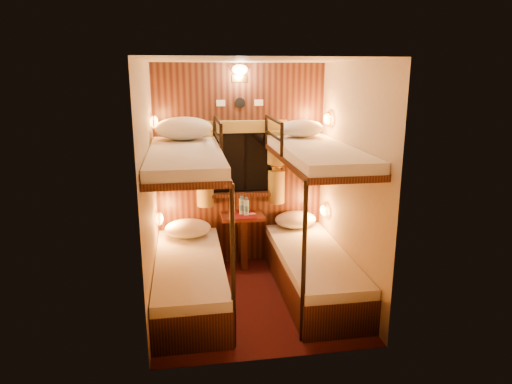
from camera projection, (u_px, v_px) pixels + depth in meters
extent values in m
plane|color=#360F0E|center=(254.00, 298.00, 4.77)|extent=(2.10, 2.10, 0.00)
plane|color=silver|center=(253.00, 60.00, 4.16)|extent=(2.10, 2.10, 0.00)
plane|color=#C6B293|center=(240.00, 166.00, 5.47)|extent=(2.40, 0.00, 2.40)
plane|color=#C6B293|center=(275.00, 221.00, 3.46)|extent=(2.40, 0.00, 2.40)
plane|color=#C6B293|center=(149.00, 191.00, 4.31)|extent=(0.00, 2.40, 2.40)
plane|color=#C6B293|center=(351.00, 183.00, 4.62)|extent=(0.00, 2.40, 2.40)
cube|color=black|center=(240.00, 166.00, 5.45)|extent=(2.00, 0.03, 2.40)
cube|color=black|center=(190.00, 284.00, 4.69)|extent=(0.70, 1.90, 0.35)
cube|color=white|center=(189.00, 264.00, 4.64)|extent=(0.68, 1.88, 0.10)
cube|color=black|center=(185.00, 163.00, 4.37)|extent=(0.70, 1.90, 0.06)
cube|color=white|center=(185.00, 155.00, 4.35)|extent=(0.68, 1.88, 0.10)
cylinder|color=black|center=(233.00, 269.00, 3.75)|extent=(0.04, 0.04, 1.45)
cylinder|color=black|center=(215.00, 131.00, 5.21)|extent=(0.04, 0.04, 0.32)
cylinder|color=black|center=(221.00, 142.00, 4.40)|extent=(0.04, 0.04, 0.32)
cylinder|color=black|center=(217.00, 121.00, 4.77)|extent=(0.04, 0.85, 0.04)
cylinder|color=black|center=(218.00, 137.00, 4.81)|extent=(0.03, 0.85, 0.03)
cube|color=black|center=(312.00, 276.00, 4.89)|extent=(0.70, 1.90, 0.35)
cube|color=white|center=(313.00, 256.00, 4.84)|extent=(0.68, 1.88, 0.10)
cube|color=black|center=(316.00, 159.00, 4.57)|extent=(0.70, 1.90, 0.06)
cube|color=white|center=(317.00, 151.00, 4.55)|extent=(0.68, 1.88, 0.10)
cylinder|color=black|center=(304.00, 264.00, 3.84)|extent=(0.04, 0.04, 1.45)
cylinder|color=black|center=(266.00, 130.00, 5.31)|extent=(0.04, 0.04, 0.32)
cylinder|color=black|center=(282.00, 140.00, 4.49)|extent=(0.04, 0.04, 0.32)
cylinder|color=black|center=(274.00, 120.00, 4.86)|extent=(0.04, 0.85, 0.04)
cylinder|color=black|center=(273.00, 136.00, 4.90)|extent=(0.03, 0.85, 0.03)
cube|color=black|center=(240.00, 163.00, 5.42)|extent=(0.98, 0.02, 0.78)
cube|color=black|center=(241.00, 163.00, 5.41)|extent=(0.90, 0.01, 0.70)
cube|color=black|center=(241.00, 194.00, 5.48)|extent=(1.00, 0.12, 0.04)
cube|color=olive|center=(240.00, 127.00, 5.28)|extent=(1.10, 0.06, 0.14)
cylinder|color=olive|center=(204.00, 149.00, 5.27)|extent=(0.22, 0.22, 0.40)
cylinder|color=olive|center=(204.00, 169.00, 5.33)|extent=(0.11, 0.11, 0.12)
cylinder|color=olive|center=(205.00, 189.00, 5.39)|extent=(0.20, 0.20, 0.40)
torus|color=#B68435|center=(204.00, 169.00, 5.33)|extent=(0.14, 0.14, 0.02)
cylinder|color=olive|center=(277.00, 147.00, 5.40)|extent=(0.22, 0.22, 0.40)
cylinder|color=olive|center=(277.00, 166.00, 5.46)|extent=(0.11, 0.11, 0.12)
cylinder|color=olive|center=(276.00, 187.00, 5.52)|extent=(0.20, 0.20, 0.40)
torus|color=#B68435|center=(277.00, 166.00, 5.46)|extent=(0.14, 0.14, 0.02)
cylinder|color=black|center=(240.00, 103.00, 5.24)|extent=(0.12, 0.02, 0.12)
cube|color=silver|center=(221.00, 103.00, 5.21)|extent=(0.10, 0.01, 0.07)
cube|color=silver|center=(259.00, 103.00, 5.28)|extent=(0.10, 0.01, 0.07)
cube|color=#B68435|center=(240.00, 79.00, 5.17)|extent=(0.18, 0.01, 0.08)
ellipsoid|color=#FFCC8C|center=(240.00, 70.00, 5.13)|extent=(0.18, 0.09, 0.11)
ellipsoid|color=orange|center=(160.00, 219.00, 5.11)|extent=(0.08, 0.20, 0.13)
torus|color=#B68435|center=(160.00, 219.00, 5.11)|extent=(0.02, 0.17, 0.17)
ellipsoid|color=orange|center=(154.00, 122.00, 4.84)|extent=(0.08, 0.20, 0.13)
torus|color=#B68435|center=(154.00, 122.00, 4.84)|extent=(0.02, 0.17, 0.17)
ellipsoid|color=orange|center=(324.00, 211.00, 5.41)|extent=(0.08, 0.20, 0.13)
torus|color=#B68435|center=(324.00, 211.00, 5.41)|extent=(0.02, 0.17, 0.17)
ellipsoid|color=orange|center=(328.00, 119.00, 5.13)|extent=(0.08, 0.20, 0.13)
torus|color=#B68435|center=(328.00, 119.00, 5.13)|extent=(0.02, 0.17, 0.17)
cube|color=#591714|center=(243.00, 216.00, 5.42)|extent=(0.50, 0.34, 0.04)
cube|color=black|center=(243.00, 242.00, 5.50)|extent=(0.08, 0.30, 0.61)
cube|color=maroon|center=(243.00, 215.00, 5.42)|extent=(0.30, 0.34, 0.01)
cylinder|color=#99BFE5|center=(246.00, 208.00, 5.38)|extent=(0.06, 0.06, 0.19)
cylinder|color=#3D76B9|center=(246.00, 208.00, 5.38)|extent=(0.06, 0.06, 0.07)
cylinder|color=#3D76B9|center=(246.00, 198.00, 5.35)|extent=(0.03, 0.03, 0.03)
cylinder|color=#99BFE5|center=(242.00, 207.00, 5.42)|extent=(0.06, 0.06, 0.19)
cylinder|color=#3D76B9|center=(242.00, 207.00, 5.42)|extent=(0.06, 0.06, 0.07)
cylinder|color=#3D76B9|center=(242.00, 197.00, 5.39)|extent=(0.03, 0.03, 0.03)
cube|color=silver|center=(251.00, 214.00, 5.45)|extent=(0.09, 0.07, 0.01)
cube|color=silver|center=(252.00, 214.00, 5.44)|extent=(0.08, 0.07, 0.01)
ellipsoid|color=silver|center=(188.00, 228.00, 5.22)|extent=(0.52, 0.37, 0.21)
ellipsoid|color=silver|center=(296.00, 219.00, 5.55)|extent=(0.51, 0.36, 0.20)
ellipsoid|color=silver|center=(184.00, 128.00, 4.88)|extent=(0.62, 0.44, 0.24)
ellipsoid|color=silver|center=(301.00, 128.00, 5.09)|extent=(0.50, 0.35, 0.19)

